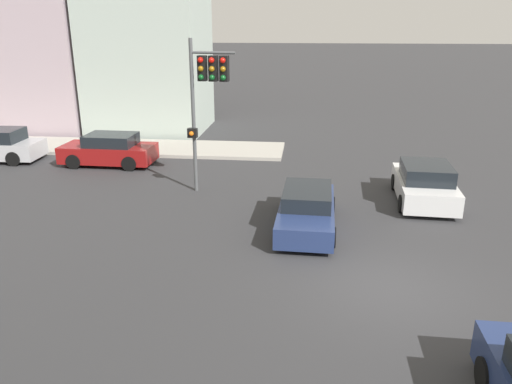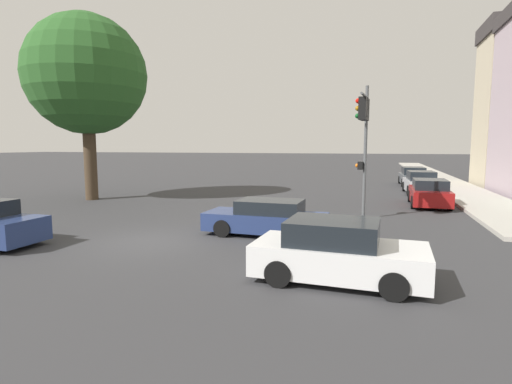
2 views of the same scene
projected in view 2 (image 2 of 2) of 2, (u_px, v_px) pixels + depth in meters
ground_plane at (149, 241)px, 13.48m from camera, size 300.00×300.00×0.00m
sidewalk_strip at (432, 176)px, 41.53m from camera, size 3.29×60.00×0.16m
street_tree at (86, 75)px, 23.02m from camera, size 6.85×6.85×10.70m
traffic_signal at (363, 124)px, 16.65m from camera, size 0.54×1.85×5.75m
crossing_car_0 at (267, 218)px, 14.35m from camera, size 4.40×1.93×1.28m
crossing_car_1 at (338, 252)px, 9.49m from camera, size 4.12×2.16×1.47m
parked_car_0 at (429, 193)px, 21.21m from camera, size 2.03×4.25×1.44m
parked_car_1 at (420, 183)px, 26.55m from camera, size 2.05×4.38×1.52m
parked_car_2 at (413, 177)px, 32.12m from camera, size 2.03×4.62×1.49m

